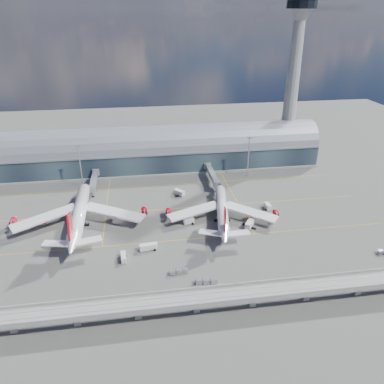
{
  "coord_description": "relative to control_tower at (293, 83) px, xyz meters",
  "views": [
    {
      "loc": [
        -16.15,
        -152.12,
        94.77
      ],
      "look_at": [
        8.29,
        10.0,
        14.0
      ],
      "focal_mm": 35.0,
      "sensor_mm": 36.0,
      "label": 1
    }
  ],
  "objects": [
    {
      "name": "service_truck_0",
      "position": [
        -110.34,
        -104.31,
        -50.29
      ],
      "size": [
        2.57,
        6.42,
        2.61
      ],
      "rotation": [
        0.0,
        0.0,
        0.07
      ],
      "color": "silver",
      "rests_on": "ground"
    },
    {
      "name": "taxi_lines",
      "position": [
        -85.0,
        -60.89,
        -51.63
      ],
      "size": [
        200.0,
        80.12,
        0.01
      ],
      "color": "gold",
      "rests_on": "ground"
    },
    {
      "name": "airliner_left",
      "position": [
        -131.47,
        -72.32,
        -45.65
      ],
      "size": [
        65.38,
        68.64,
        20.96
      ],
      "rotation": [
        0.0,
        0.0,
        0.01
      ],
      "color": "white",
      "rests_on": "ground"
    },
    {
      "name": "floodlight_mast_left",
      "position": [
        -135.0,
        -28.0,
        -38.0
      ],
      "size": [
        3.0,
        0.7,
        25.7
      ],
      "color": "gray",
      "rests_on": "ground"
    },
    {
      "name": "airliner_right",
      "position": [
        -62.36,
        -77.65,
        -46.76
      ],
      "size": [
        56.49,
        59.1,
        18.82
      ],
      "rotation": [
        0.0,
        0.0,
        -0.18
      ],
      "color": "white",
      "rests_on": "ground"
    },
    {
      "name": "service_truck_1",
      "position": [
        -79.28,
        -79.09,
        -50.13
      ],
      "size": [
        5.58,
        3.56,
        2.99
      ],
      "rotation": [
        0.0,
        0.0,
        1.82
      ],
      "color": "silver",
      "rests_on": "ground"
    },
    {
      "name": "guideway",
      "position": [
        -85.0,
        -138.0,
        -46.34
      ],
      "size": [
        220.0,
        8.5,
        7.2
      ],
      "color": "gray",
      "rests_on": "ground"
    },
    {
      "name": "jet_bridge_right",
      "position": [
        -58.58,
        -31.82,
        -46.46
      ],
      "size": [
        4.4,
        32.0,
        7.25
      ],
      "color": "gray",
      "rests_on": "ground"
    },
    {
      "name": "ground",
      "position": [
        -85.0,
        -83.0,
        -51.64
      ],
      "size": [
        500.0,
        500.0,
        0.0
      ],
      "primitive_type": "plane",
      "color": "#474744",
      "rests_on": "ground"
    },
    {
      "name": "control_tower",
      "position": [
        0.0,
        0.0,
        0.0
      ],
      "size": [
        19.0,
        19.0,
        103.0
      ],
      "color": "gray",
      "rests_on": "ground"
    },
    {
      "name": "service_truck_2",
      "position": [
        -99.7,
        -98.49,
        -50.16
      ],
      "size": [
        8.06,
        3.32,
        2.84
      ],
      "rotation": [
        0.0,
        0.0,
        1.71
      ],
      "color": "silver",
      "rests_on": "ground"
    },
    {
      "name": "service_truck_4",
      "position": [
        -36.27,
        -70.55,
        -50.15
      ],
      "size": [
        2.83,
        5.24,
        2.95
      ],
      "rotation": [
        0.0,
        0.0,
        0.07
      ],
      "color": "silver",
      "rests_on": "ground"
    },
    {
      "name": "service_truck_5",
      "position": [
        -80.12,
        -48.03,
        -50.02
      ],
      "size": [
        6.18,
        6.6,
        3.17
      ],
      "rotation": [
        0.0,
        0.0,
        0.71
      ],
      "color": "silver",
      "rests_on": "ground"
    },
    {
      "name": "terminal",
      "position": [
        -85.0,
        -5.01,
        -40.3
      ],
      "size": [
        200.0,
        30.0,
        28.0
      ],
      "color": "#1F2934",
      "rests_on": "ground"
    },
    {
      "name": "cargo_train_0",
      "position": [
        -88.45,
        -116.64,
        -50.73
      ],
      "size": [
        7.93,
        2.64,
        1.74
      ],
      "rotation": [
        0.0,
        0.0,
        1.44
      ],
      "color": "gray",
      "rests_on": "ground"
    },
    {
      "name": "floodlight_mast_right",
      "position": [
        -35.0,
        -28.0,
        -38.0
      ],
      "size": [
        3.0,
        0.7,
        25.7
      ],
      "color": "gray",
      "rests_on": "ground"
    },
    {
      "name": "service_truck_3",
      "position": [
        -50.91,
        -87.09,
        -49.96
      ],
      "size": [
        6.05,
        7.03,
        3.28
      ],
      "rotation": [
        0.0,
        0.0,
        -0.62
      ],
      "color": "silver",
      "rests_on": "ground"
    },
    {
      "name": "cargo_train_1",
      "position": [
        -78.92,
        -124.26,
        -50.64
      ],
      "size": [
        8.74,
        2.91,
        1.92
      ],
      "rotation": [
        0.0,
        0.0,
        1.7
      ],
      "color": "gray",
      "rests_on": "ground"
    },
    {
      "name": "jet_bridge_left",
      "position": [
        -128.0,
        -29.88,
        -46.46
      ],
      "size": [
        4.4,
        28.0,
        7.25
      ],
      "color": "gray",
      "rests_on": "ground"
    }
  ]
}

